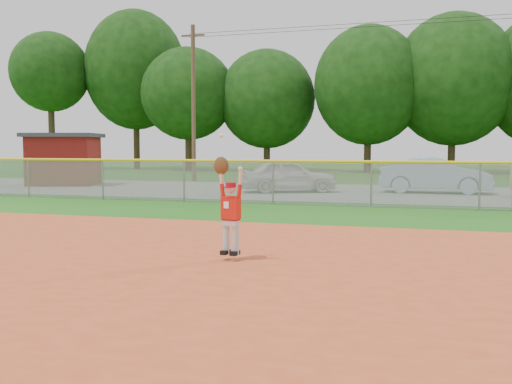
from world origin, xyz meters
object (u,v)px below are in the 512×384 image
car_blue (435,175)px  ballplayer (229,206)px  utility_shed (64,159)px  car_white_a (288,176)px

car_blue → ballplayer: 16.65m
car_blue → ballplayer: (-3.59, -16.26, 0.18)m
ballplayer → utility_shed: bearing=132.3°
ballplayer → car_white_a: bearing=99.6°
car_white_a → ballplayer: bearing=165.5°
car_blue → ballplayer: size_ratio=2.21×
car_white_a → car_blue: car_blue is taller
car_blue → ballplayer: ballplayer is taller
car_white_a → utility_shed: 12.21m
utility_shed → car_blue: bearing=0.4°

